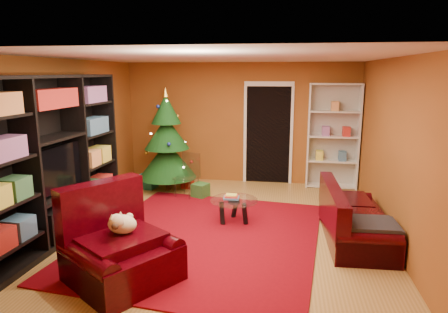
% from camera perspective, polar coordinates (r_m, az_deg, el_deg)
% --- Properties ---
extents(floor, '(5.00, 5.50, 0.05)m').
position_cam_1_polar(floor, '(6.41, -0.56, -10.19)').
color(floor, olive).
rests_on(floor, ground).
extents(ceiling, '(5.00, 5.50, 0.05)m').
position_cam_1_polar(ceiling, '(5.94, -0.62, 14.22)').
color(ceiling, silver).
rests_on(ceiling, wall_back).
extents(wall_back, '(5.00, 0.05, 2.60)m').
position_cam_1_polar(wall_back, '(8.75, 2.43, 4.79)').
color(wall_back, brown).
rests_on(wall_back, ground).
extents(wall_left, '(0.05, 5.50, 2.60)m').
position_cam_1_polar(wall_left, '(6.91, -21.73, 2.02)').
color(wall_left, brown).
rests_on(wall_left, ground).
extents(wall_right, '(0.05, 5.50, 2.60)m').
position_cam_1_polar(wall_right, '(6.15, 23.30, 0.76)').
color(wall_right, brown).
rests_on(wall_right, ground).
extents(doorway, '(1.06, 0.60, 2.16)m').
position_cam_1_polar(doorway, '(8.69, 6.31, 3.02)').
color(doorway, black).
rests_on(doorway, floor).
extents(rug, '(3.63, 4.10, 0.02)m').
position_cam_1_polar(rug, '(5.99, -2.88, -11.45)').
color(rug, maroon).
rests_on(rug, floor).
extents(media_unit, '(0.58, 3.09, 2.35)m').
position_cam_1_polar(media_unit, '(6.15, -23.31, -0.42)').
color(media_unit, black).
rests_on(media_unit, floor).
extents(christmas_tree, '(1.36, 1.36, 2.11)m').
position_cam_1_polar(christmas_tree, '(8.20, -8.17, 2.25)').
color(christmas_tree, '#0D3711').
rests_on(christmas_tree, floor).
extents(gift_box_teal, '(0.36, 0.36, 0.31)m').
position_cam_1_polar(gift_box_teal, '(8.54, -10.74, -3.44)').
color(gift_box_teal, teal).
rests_on(gift_box_teal, floor).
extents(gift_box_green, '(0.36, 0.36, 0.28)m').
position_cam_1_polar(gift_box_green, '(7.79, -3.39, -4.86)').
color(gift_box_green, '#255F24').
rests_on(gift_box_green, floor).
extents(gift_box_red, '(0.25, 0.25, 0.22)m').
position_cam_1_polar(gift_box_red, '(8.46, -5.24, -3.71)').
color(gift_box_red, '#9F160E').
rests_on(gift_box_red, floor).
extents(white_bookshelf, '(1.04, 0.40, 2.23)m').
position_cam_1_polar(white_bookshelf, '(8.58, 15.32, 2.78)').
color(white_bookshelf, white).
rests_on(white_bookshelf, floor).
extents(armchair, '(1.62, 1.62, 0.91)m').
position_cam_1_polar(armchair, '(4.82, -14.39, -12.13)').
color(armchair, black).
rests_on(armchair, rug).
extents(dog, '(0.47, 0.50, 0.30)m').
position_cam_1_polar(dog, '(4.80, -14.33, -9.36)').
color(dog, beige).
rests_on(dog, armchair).
extents(sofa, '(0.89, 1.87, 0.79)m').
position_cam_1_polar(sofa, '(6.12, 18.34, -7.70)').
color(sofa, black).
rests_on(sofa, rug).
extents(coffee_table, '(0.80, 0.80, 0.48)m').
position_cam_1_polar(coffee_table, '(6.49, 1.44, -7.78)').
color(coffee_table, gray).
rests_on(coffee_table, rug).
extents(acrylic_chair, '(0.51, 0.54, 0.77)m').
position_cam_1_polar(acrylic_chair, '(7.77, -5.37, -3.05)').
color(acrylic_chair, '#66605B').
rests_on(acrylic_chair, rug).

